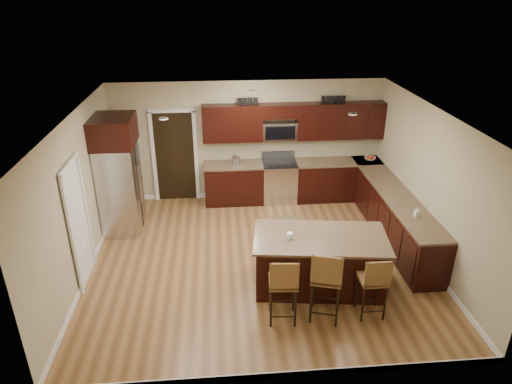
{
  "coord_description": "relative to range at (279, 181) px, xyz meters",
  "views": [
    {
      "loc": [
        -0.66,
        -6.99,
        4.62
      ],
      "look_at": [
        -0.03,
        0.4,
        1.18
      ],
      "focal_mm": 32.0,
      "sensor_mm": 36.0,
      "label": 1
    }
  ],
  "objects": [
    {
      "name": "canister_tall",
      "position": [
        -1.01,
        -0.0,
        0.55
      ],
      "size": [
        0.12,
        0.12,
        0.19
      ],
      "primitive_type": "cylinder",
      "color": "silver",
      "rests_on": "base_cabinets"
    },
    {
      "name": "letter_decor",
      "position": [
        0.22,
        0.13,
        1.82
      ],
      "size": [
        2.2,
        0.03,
        0.15
      ],
      "primitive_type": null,
      "color": "black",
      "rests_on": "upper_cabinets"
    },
    {
      "name": "range",
      "position": [
        0.0,
        0.0,
        0.0
      ],
      "size": [
        0.76,
        0.64,
        1.11
      ],
      "color": "silver",
      "rests_on": "floor"
    },
    {
      "name": "ceiling",
      "position": [
        -0.68,
        -2.45,
        2.23
      ],
      "size": [
        6.0,
        6.0,
        0.0
      ],
      "primitive_type": "plane",
      "rotation": [
        3.14,
        0.0,
        0.0
      ],
      "color": "silver",
      "rests_on": "wall_back"
    },
    {
      "name": "upper_cabinets",
      "position": [
        0.36,
        0.13,
        1.37
      ],
      "size": [
        4.0,
        0.33,
        0.8
      ],
      "color": "black",
      "rests_on": "wall_back"
    },
    {
      "name": "pantry_door",
      "position": [
        -3.66,
        -2.75,
        0.55
      ],
      "size": [
        0.03,
        0.8,
        2.04
      ],
      "primitive_type": "cube",
      "color": "white",
      "rests_on": "floor"
    },
    {
      "name": "wall_right",
      "position": [
        2.32,
        -2.45,
        0.88
      ],
      "size": [
        0.0,
        5.5,
        5.5
      ],
      "primitive_type": "plane",
      "rotation": [
        1.57,
        0.0,
        -1.57
      ],
      "color": "tan",
      "rests_on": "floor"
    },
    {
      "name": "refrigerator",
      "position": [
        -3.3,
        -1.07,
        0.73
      ],
      "size": [
        0.79,
        0.96,
        2.35
      ],
      "color": "silver",
      "rests_on": "floor"
    },
    {
      "name": "wall_left",
      "position": [
        -3.68,
        -2.45,
        0.88
      ],
      "size": [
        0.0,
        5.5,
        5.5
      ],
      "primitive_type": "plane",
      "rotation": [
        1.57,
        0.0,
        1.57
      ],
      "color": "tan",
      "rests_on": "floor"
    },
    {
      "name": "fruit_bowl",
      "position": [
        2.07,
        -0.0,
        0.48
      ],
      "size": [
        0.34,
        0.34,
        0.06
      ],
      "primitive_type": "imported",
      "rotation": [
        0.0,
        0.0,
        -0.41
      ],
      "color": "silver",
      "rests_on": "base_cabinets"
    },
    {
      "name": "doorway",
      "position": [
        -2.33,
        0.28,
        0.56
      ],
      "size": [
        0.85,
        0.03,
        2.06
      ],
      "primitive_type": "cube",
      "color": "black",
      "rests_on": "floor"
    },
    {
      "name": "stool_mid",
      "position": [
        0.13,
        -4.13,
        0.27
      ],
      "size": [
        0.55,
        0.55,
        1.18
      ],
      "rotation": [
        0.0,
        0.0,
        -0.29
      ],
      "color": "brown",
      "rests_on": "floor"
    },
    {
      "name": "base_cabinets",
      "position": [
        1.22,
        -1.01,
        -0.01
      ],
      "size": [
        4.02,
        3.96,
        0.92
      ],
      "color": "black",
      "rests_on": "floor"
    },
    {
      "name": "stool_left",
      "position": [
        -0.49,
        -4.13,
        0.22
      ],
      "size": [
        0.45,
        0.45,
        1.1
      ],
      "rotation": [
        0.0,
        0.0,
        -0.09
      ],
      "color": "brown",
      "rests_on": "floor"
    },
    {
      "name": "soap_bottle",
      "position": [
        2.02,
        -2.74,
        0.53
      ],
      "size": [
        0.09,
        0.09,
        0.17
      ],
      "primitive_type": "imported",
      "rotation": [
        0.0,
        0.0,
        0.14
      ],
      "color": "#B2B2B2",
      "rests_on": "base_cabinets"
    },
    {
      "name": "island",
      "position": [
        0.22,
        -3.29,
        -0.04
      ],
      "size": [
        2.25,
        1.37,
        0.92
      ],
      "rotation": [
        0.0,
        0.0,
        -0.13
      ],
      "color": "black",
      "rests_on": "floor"
    },
    {
      "name": "canister_short",
      "position": [
        -0.94,
        -0.0,
        0.53
      ],
      "size": [
        0.11,
        0.11,
        0.17
      ],
      "primitive_type": "cylinder",
      "color": "silver",
      "rests_on": "base_cabinets"
    },
    {
      "name": "microwave",
      "position": [
        0.0,
        0.15,
        1.15
      ],
      "size": [
        0.76,
        0.31,
        0.4
      ],
      "primitive_type": "cube",
      "color": "silver",
      "rests_on": "upper_cabinets"
    },
    {
      "name": "wall_back",
      "position": [
        -0.68,
        0.3,
        0.88
      ],
      "size": [
        6.0,
        0.0,
        6.0
      ],
      "primitive_type": "plane",
      "rotation": [
        1.57,
        0.0,
        0.0
      ],
      "color": "tan",
      "rests_on": "floor"
    },
    {
      "name": "floor",
      "position": [
        -0.68,
        -2.45,
        -0.47
      ],
      "size": [
        6.0,
        6.0,
        0.0
      ],
      "primitive_type": "plane",
      "color": "brown",
      "rests_on": "ground"
    },
    {
      "name": "stool_right",
      "position": [
        0.85,
        -4.13,
        0.18
      ],
      "size": [
        0.39,
        0.39,
        1.04
      ],
      "rotation": [
        0.0,
        0.0,
        0.0
      ],
      "color": "brown",
      "rests_on": "floor"
    },
    {
      "name": "island_jar",
      "position": [
        -0.28,
        -3.29,
        0.5
      ],
      "size": [
        0.1,
        0.1,
        0.1
      ],
      "primitive_type": "cylinder",
      "color": "white",
      "rests_on": "island"
    },
    {
      "name": "floor_mat",
      "position": [
        0.05,
        -1.11,
        -0.47
      ],
      "size": [
        0.89,
        0.65,
        0.01
      ],
      "primitive_type": "cube",
      "rotation": [
        0.0,
        0.0,
        0.13
      ],
      "color": "brown",
      "rests_on": "floor"
    }
  ]
}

